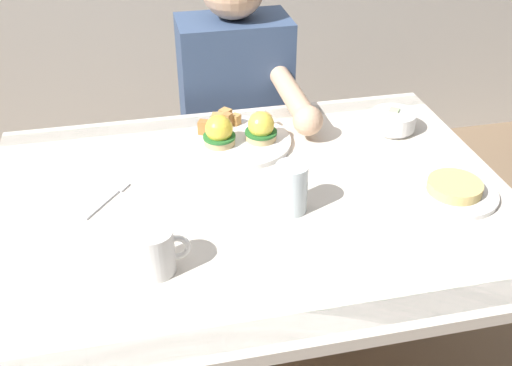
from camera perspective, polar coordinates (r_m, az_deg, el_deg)
name	(u,v)px	position (r m, az deg, el deg)	size (l,w,h in m)	color
dining_table	(253,234)	(1.44, -0.28, -4.90)	(1.20, 0.90, 0.74)	silver
eggs_benedict_plate	(239,135)	(1.57, -1.64, 4.56)	(0.27, 0.27, 0.09)	white
fruit_bowl	(393,121)	(1.68, 12.88, 5.74)	(0.12, 0.12, 0.06)	white
coffee_mug	(155,250)	(1.17, -9.55, -6.26)	(0.11, 0.08, 0.09)	white
fork	(109,198)	(1.41, -13.75, -1.37)	(0.11, 0.13, 0.00)	silver
water_glass_near	(291,190)	(1.31, 3.35, -0.71)	(0.07, 0.07, 0.12)	silver
side_plate	(454,190)	(1.45, 18.25, -0.66)	(0.20, 0.20, 0.04)	white
diner_person	(238,113)	(1.94, -1.70, 6.62)	(0.34, 0.54, 1.14)	#33333D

